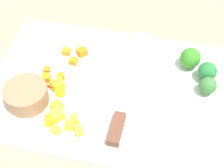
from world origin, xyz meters
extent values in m
plane|color=#8A755D|center=(0.00, 0.00, 0.00)|extent=(4.00, 4.00, 0.00)
cube|color=white|center=(0.00, 0.00, 0.01)|extent=(0.46, 0.30, 0.01)
cylinder|color=#8D6947|center=(0.14, 0.06, 0.03)|extent=(0.08, 0.08, 0.03)
cube|color=silver|center=(-0.03, -0.09, 0.01)|extent=(0.03, 0.15, 0.00)
cube|color=brown|center=(-0.03, 0.09, 0.02)|extent=(0.02, 0.06, 0.02)
cube|color=orange|center=(0.12, 0.01, 0.02)|extent=(0.02, 0.02, 0.01)
cube|color=orange|center=(0.10, 0.02, 0.02)|extent=(0.02, 0.02, 0.01)
cube|color=orange|center=(0.13, -0.01, 0.02)|extent=(0.01, 0.01, 0.01)
cube|color=orange|center=(0.10, 0.00, 0.02)|extent=(0.02, 0.02, 0.01)
cube|color=orange|center=(0.09, -0.04, 0.02)|extent=(0.02, 0.02, 0.01)
cube|color=orange|center=(0.08, -0.07, 0.02)|extent=(0.02, 0.02, 0.01)
cube|color=orange|center=(0.11, -0.07, 0.02)|extent=(0.02, 0.01, 0.01)
cube|color=yellow|center=(0.08, 0.07, 0.02)|extent=(0.02, 0.02, 0.01)
cube|color=yellow|center=(0.09, 0.04, 0.02)|extent=(0.02, 0.02, 0.01)
cube|color=yellow|center=(0.05, 0.09, 0.02)|extent=(0.02, 0.02, 0.01)
cube|color=yellow|center=(0.10, 0.02, 0.02)|extent=(0.03, 0.03, 0.02)
cube|color=yellow|center=(0.03, 0.11, 0.02)|extent=(0.02, 0.02, 0.01)
cube|color=yellow|center=(0.09, 0.10, 0.02)|extent=(0.02, 0.02, 0.02)
cube|color=yellow|center=(0.07, 0.11, 0.02)|extent=(0.02, 0.02, 0.01)
cube|color=yellow|center=(0.08, 0.09, 0.02)|extent=(0.03, 0.03, 0.02)
cube|color=yellow|center=(0.05, 0.10, 0.02)|extent=(0.02, 0.02, 0.01)
cylinder|color=#86B759|center=(-0.13, -0.08, 0.02)|extent=(0.01, 0.01, 0.01)
sphere|color=#2F7B1F|center=(-0.13, -0.08, 0.03)|extent=(0.04, 0.04, 0.04)
cylinder|color=#83B25F|center=(-0.17, -0.03, 0.02)|extent=(0.01, 0.01, 0.01)
sphere|color=#336A30|center=(-0.17, -0.03, 0.03)|extent=(0.03, 0.03, 0.03)
cylinder|color=#8AB15E|center=(-0.17, -0.06, 0.02)|extent=(0.01, 0.01, 0.01)
sphere|color=#226D30|center=(-0.17, -0.06, 0.03)|extent=(0.04, 0.04, 0.04)
camera|label=1|loc=(-0.08, 0.35, 0.46)|focal=49.69mm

